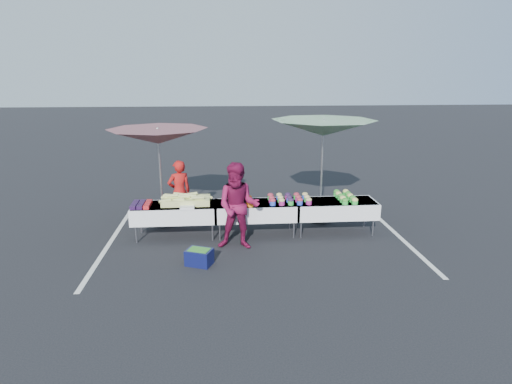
{
  "coord_description": "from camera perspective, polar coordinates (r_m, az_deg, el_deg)",
  "views": [
    {
      "loc": [
        -0.73,
        -9.11,
        3.54
      ],
      "look_at": [
        0.0,
        0.0,
        1.0
      ],
      "focal_mm": 30.0,
      "sensor_mm": 36.0,
      "label": 1
    }
  ],
  "objects": [
    {
      "name": "table_right",
      "position": [
        9.91,
        10.44,
        -2.1
      ],
      "size": [
        1.86,
        0.81,
        0.75
      ],
      "color": "white",
      "rests_on": "ground"
    },
    {
      "name": "ground",
      "position": [
        9.8,
        0.0,
        -5.64
      ],
      "size": [
        80.0,
        80.0,
        0.0
      ],
      "primitive_type": "plane",
      "color": "black"
    },
    {
      "name": "stripe_right",
      "position": [
        10.54,
        17.69,
        -4.86
      ],
      "size": [
        0.1,
        5.0,
        0.0
      ],
      "primitive_type": "cube",
      "color": "silver",
      "rests_on": "ground"
    },
    {
      "name": "carrot_bowls",
      "position": [
        9.51,
        -2.1,
        -1.22
      ],
      "size": [
        0.55,
        0.69,
        0.11
      ],
      "color": "orange",
      "rests_on": "table_center"
    },
    {
      "name": "table_left",
      "position": [
        9.64,
        -10.74,
        -2.62
      ],
      "size": [
        1.86,
        0.81,
        0.75
      ],
      "color": "white",
      "rests_on": "ground"
    },
    {
      "name": "customer",
      "position": [
        8.77,
        -2.37,
        -1.93
      ],
      "size": [
        0.98,
        0.81,
        1.82
      ],
      "primitive_type": "imported",
      "rotation": [
        0.0,
        0.0,
        -0.15
      ],
      "color": "maroon",
      "rests_on": "ground"
    },
    {
      "name": "umbrella_left",
      "position": [
        10.12,
        -12.93,
        7.16
      ],
      "size": [
        2.54,
        2.54,
        2.36
      ],
      "rotation": [
        0.0,
        0.0,
        0.11
      ],
      "color": "black",
      "rests_on": "ground"
    },
    {
      "name": "table_center",
      "position": [
        9.61,
        0.0,
        -2.4
      ],
      "size": [
        1.86,
        0.81,
        0.75
      ],
      "color": "white",
      "rests_on": "ground"
    },
    {
      "name": "plastic_bags",
      "position": [
        9.27,
        -9.14,
        -2.03
      ],
      "size": [
        0.3,
        0.25,
        0.05
      ],
      "primitive_type": "cube",
      "color": "white",
      "rests_on": "table_left"
    },
    {
      "name": "bean_baskets",
      "position": [
        9.98,
        11.83,
        -0.61
      ],
      "size": [
        0.36,
        0.86,
        0.15
      ],
      "color": "green",
      "rests_on": "table_right"
    },
    {
      "name": "berry_punnets",
      "position": [
        9.62,
        -15.04,
        -1.62
      ],
      "size": [
        0.4,
        0.54,
        0.08
      ],
      "color": "black",
      "rests_on": "table_left"
    },
    {
      "name": "umbrella_right",
      "position": [
        10.23,
        8.98,
        8.33
      ],
      "size": [
        3.05,
        3.05,
        2.53
      ],
      "rotation": [
        0.0,
        0.0,
        -0.27
      ],
      "color": "black",
      "rests_on": "ground"
    },
    {
      "name": "storage_bin",
      "position": [
        8.33,
        -7.57,
        -8.54
      ],
      "size": [
        0.57,
        0.5,
        0.31
      ],
      "rotation": [
        0.0,
        0.0,
        -0.39
      ],
      "color": "#0C103D",
      "rests_on": "ground"
    },
    {
      "name": "stripe_left",
      "position": [
        10.08,
        -18.55,
        -5.87
      ],
      "size": [
        0.1,
        5.0,
        0.0
      ],
      "primitive_type": "cube",
      "color": "silver",
      "rests_on": "ground"
    },
    {
      "name": "corn_pile",
      "position": [
        9.58,
        -9.37,
        -1.06
      ],
      "size": [
        1.16,
        0.57,
        0.26
      ],
      "color": "#CEDE72",
      "rests_on": "table_left"
    },
    {
      "name": "vendor",
      "position": [
        10.5,
        -10.17,
        0.01
      ],
      "size": [
        0.67,
        0.56,
        1.55
      ],
      "primitive_type": "imported",
      "rotation": [
        0.0,
        0.0,
        3.53
      ],
      "color": "#AF1514",
      "rests_on": "ground"
    },
    {
      "name": "potato_cups",
      "position": [
        9.62,
        4.46,
        -0.88
      ],
      "size": [
        0.94,
        0.58,
        0.16
      ],
      "color": "blue",
      "rests_on": "table_right"
    }
  ]
}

